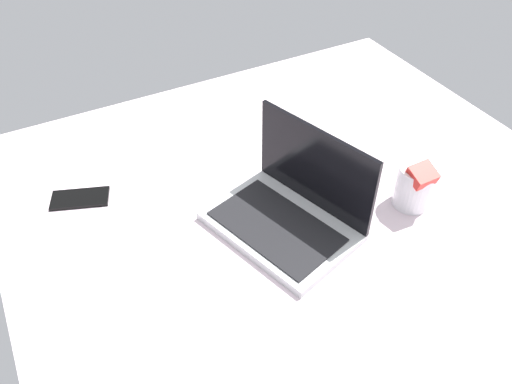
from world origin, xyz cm
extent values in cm
cube|color=silver|center=(0.00, 0.00, 9.00)|extent=(180.00, 140.00, 18.00)
cube|color=#B7BABC|center=(-19.26, -9.54, 19.00)|extent=(38.25, 31.58, 2.00)
cube|color=black|center=(-18.83, -10.98, 20.20)|extent=(32.68, 24.68, 0.40)
cube|color=black|center=(-22.45, 0.98, 30.50)|extent=(31.87, 10.53, 21.00)
cylinder|color=silver|center=(-12.09, 23.25, 23.50)|extent=(9.00, 9.00, 11.00)
cube|color=red|center=(-13.19, 24.97, 21.94)|extent=(6.33, 6.79, 5.95)
cube|color=yellow|center=(-12.80, 23.93, 25.42)|extent=(7.77, 6.81, 6.16)
cube|color=red|center=(-10.02, 22.40, 28.91)|extent=(6.25, 6.14, 4.96)
cube|color=black|center=(-51.66, -48.25, 18.40)|extent=(11.25, 15.49, 0.80)
camera|label=1|loc=(52.24, -54.22, 105.85)|focal=36.42mm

